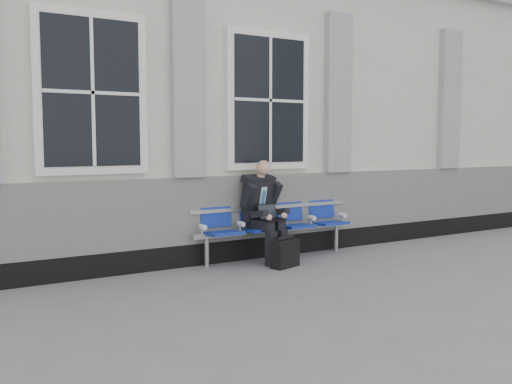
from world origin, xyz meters
TOP-DOWN VIEW (x-y plane):
  - ground at (0.00, 0.00)m, footprint 70.00×70.00m
  - station_building at (-0.02, 3.47)m, footprint 14.40×4.40m
  - bench at (0.39, 1.32)m, footprint 2.60×0.47m
  - businessman at (0.10, 1.19)m, footprint 0.60×0.80m
  - briefcase at (0.17, 0.75)m, footprint 0.45×0.29m

SIDE VIEW (x-z plane):
  - ground at x=0.00m, z-range 0.00..0.00m
  - briefcase at x=0.17m, z-range -0.02..0.41m
  - bench at x=0.39m, z-range 0.10..1.01m
  - businessman at x=0.10m, z-range 0.06..1.47m
  - station_building at x=-0.02m, z-range -0.02..4.47m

